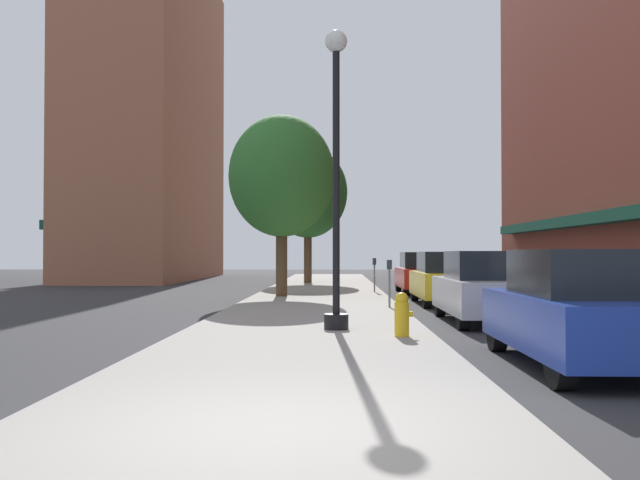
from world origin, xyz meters
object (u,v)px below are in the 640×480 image
(car_yellow, at_px, (445,279))
(tree_mid, at_px, (282,177))
(fire_hydrant, at_px, (402,314))
(tree_near, at_px, (308,193))
(lamppost, at_px, (336,172))
(parking_meter_far, at_px, (374,270))
(car_red, at_px, (422,273))
(car_blue, at_px, (580,310))
(car_silver, at_px, (484,288))
(parking_meter_near, at_px, (389,277))

(car_yellow, bearing_deg, tree_mid, 156.07)
(fire_hydrant, distance_m, tree_near, 23.25)
(lamppost, xyz_separation_m, fire_hydrant, (1.18, -1.14, -2.68))
(lamppost, height_order, car_yellow, lamppost)
(tree_near, height_order, car_yellow, tree_near)
(parking_meter_far, relative_size, car_red, 0.30)
(parking_meter_far, xyz_separation_m, tree_mid, (-3.38, -2.74, 3.35))
(tree_mid, height_order, car_blue, tree_mid)
(car_silver, xyz_separation_m, car_yellow, (0.00, 5.72, 0.00))
(parking_meter_far, distance_m, car_red, 2.22)
(car_silver, xyz_separation_m, car_red, (0.00, 11.75, 0.00))
(lamppost, relative_size, tree_mid, 0.93)
(parking_meter_near, distance_m, tree_mid, 6.80)
(fire_hydrant, height_order, tree_mid, tree_mid)
(parking_meter_near, xyz_separation_m, car_blue, (1.95, -9.35, -0.14))
(car_yellow, height_order, car_red, same)
(car_blue, bearing_deg, parking_meter_far, 97.78)
(lamppost, relative_size, car_yellow, 1.37)
(lamppost, bearing_deg, tree_near, 93.90)
(tree_near, distance_m, car_yellow, 14.77)
(lamppost, height_order, tree_mid, tree_mid)
(tree_mid, xyz_separation_m, car_red, (5.33, 3.79, -3.49))
(fire_hydrant, relative_size, car_yellow, 0.18)
(fire_hydrant, xyz_separation_m, parking_meter_near, (0.29, 6.71, 0.43))
(fire_hydrant, height_order, car_blue, car_blue)
(lamppost, distance_m, parking_meter_far, 13.44)
(parking_meter_far, bearing_deg, tree_mid, -141.04)
(tree_near, height_order, car_blue, tree_near)
(tree_near, relative_size, tree_mid, 1.10)
(parking_meter_near, bearing_deg, tree_mid, 124.84)
(parking_meter_far, bearing_deg, car_silver, -79.67)
(tree_near, bearing_deg, fire_hydrant, -83.35)
(car_blue, bearing_deg, tree_near, 102.13)
(fire_hydrant, height_order, car_red, car_red)
(tree_mid, xyz_separation_m, car_yellow, (5.33, -2.24, -3.49))
(parking_meter_far, xyz_separation_m, car_silver, (1.95, -10.70, -0.14))
(parking_meter_far, bearing_deg, car_blue, -83.44)
(car_silver, bearing_deg, car_yellow, 91.65)
(car_silver, relative_size, car_yellow, 1.00)
(tree_near, distance_m, car_silver, 20.10)
(parking_meter_near, bearing_deg, lamppost, -104.76)
(parking_meter_near, xyz_separation_m, tree_mid, (-3.38, 4.86, 3.35))
(parking_meter_far, xyz_separation_m, car_blue, (1.95, -16.94, -0.14))
(car_red, bearing_deg, tree_near, 123.64)
(car_blue, xyz_separation_m, car_silver, (0.00, 6.25, 0.00))
(car_blue, height_order, car_silver, same)
(lamppost, distance_m, tree_near, 21.67)
(tree_near, distance_m, car_blue, 26.11)
(lamppost, bearing_deg, parking_meter_near, 75.24)
(parking_meter_far, distance_m, tree_mid, 5.49)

